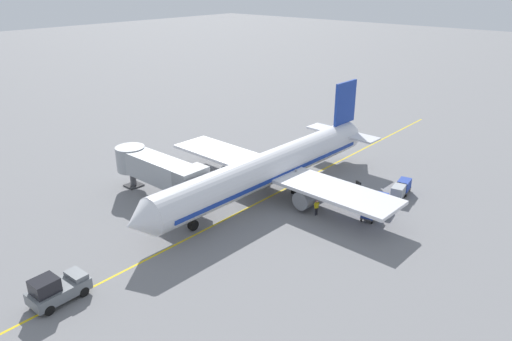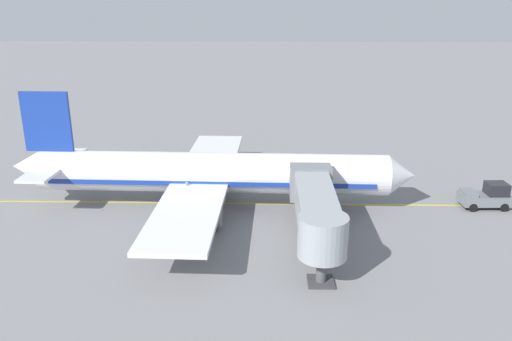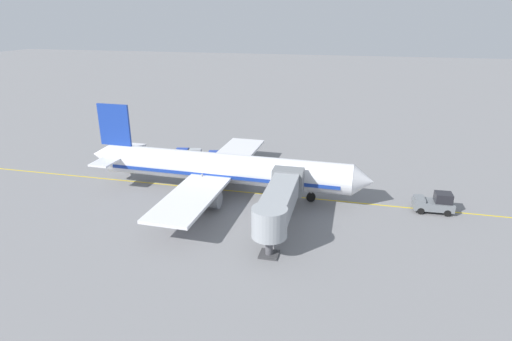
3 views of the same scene
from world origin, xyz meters
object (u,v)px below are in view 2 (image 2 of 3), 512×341
Objects in this scene: baggage_tug_lead at (166,172)px; baggage_cart_third_in_train at (150,158)px; parked_airliner at (210,173)px; pushback_tractor at (486,196)px; ground_crew_wing_walker at (226,172)px; baggage_cart_tail_end at (133,159)px; baggage_cart_second_in_train at (180,160)px; baggage_cart_front at (205,159)px; jet_bridge at (316,208)px.

baggage_cart_third_in_train is at bearing -147.65° from baggage_tug_lead.
pushback_tractor is at bearing 90.31° from parked_airliner.
baggage_cart_third_in_train is at bearing -116.90° from ground_crew_wing_walker.
baggage_cart_tail_end is at bearing -82.52° from baggage_cart_third_in_train.
baggage_cart_second_in_train is 3.59m from baggage_cart_third_in_train.
baggage_cart_second_in_train is at bearing -157.39° from parked_airliner.
baggage_cart_front is 5.42m from ground_crew_wing_walker.
parked_airliner is 15.46m from baggage_cart_tail_end.
baggage_cart_third_in_train is at bearing -90.63° from baggage_cart_front.
ground_crew_wing_walker is (4.67, 9.21, 0.00)m from baggage_cart_third_in_train.
baggage_cart_front is at bearing -170.53° from parked_airliner.
pushback_tractor reaches higher than baggage_cart_third_in_train.
baggage_tug_lead reaches higher than baggage_cart_third_in_train.
baggage_cart_third_in_train is at bearing -144.62° from parked_airliner.
parked_airliner is 22.06× the size of ground_crew_wing_walker.
jet_bridge is at bearing 46.47° from parked_airliner.
baggage_cart_tail_end is at bearing -131.14° from baggage_tug_lead.
ground_crew_wing_walker is at bearing 63.10° from baggage_cart_third_in_train.
ground_crew_wing_walker reaches higher than baggage_cart_tail_end.
ground_crew_wing_walker is at bearing 86.37° from baggage_tug_lead.
baggage_cart_front is 1.00× the size of baggage_cart_tail_end.
pushback_tractor is (-0.14, 25.64, -2.09)m from parked_airliner.
ground_crew_wing_walker is at bearing 68.27° from baggage_cart_tail_end.
baggage_cart_third_in_train is (-4.26, -2.70, 0.24)m from baggage_tug_lead.
baggage_cart_third_in_train is 10.33m from ground_crew_wing_walker.
baggage_cart_front is at bearing 91.24° from baggage_cart_tail_end.
baggage_cart_tail_end is (-4.01, -4.59, 0.24)m from baggage_tug_lead.
baggage_cart_third_in_train is (-0.07, -6.35, 0.00)m from baggage_cart_front.
baggage_cart_front is (-11.46, -27.58, -0.15)m from pushback_tractor.
ground_crew_wing_walker is at bearing 52.53° from baggage_cart_second_in_train.
pushback_tractor is 25.65m from ground_crew_wing_walker.
baggage_tug_lead is at bearing -12.66° from baggage_cart_second_in_train.
baggage_cart_front is 6.35m from baggage_cart_third_in_train.
baggage_cart_tail_end is 1.76× the size of ground_crew_wing_walker.
jet_bridge reaches higher than pushback_tractor.
ground_crew_wing_walker is (4.60, 2.86, 0.00)m from baggage_cart_front.
jet_bridge is at bearing 42.44° from baggage_tug_lead.
baggage_tug_lead is 0.93× the size of baggage_cart_front.
jet_bridge reaches higher than baggage_cart_third_in_train.
jet_bridge is 4.42× the size of baggage_cart_front.
jet_bridge is at bearing 43.85° from baggage_cart_tail_end.
ground_crew_wing_walker is (4.32, 5.63, 0.00)m from baggage_cart_second_in_train.
baggage_cart_third_in_train is 1.00× the size of baggage_cart_tail_end.
parked_airliner reaches higher than ground_crew_wing_walker.
jet_bridge is at bearing 40.54° from baggage_cart_third_in_train.
baggage_cart_third_in_train is 1.76× the size of ground_crew_wing_walker.
pushback_tractor is 32.35m from baggage_cart_second_in_train.
parked_airliner reaches higher than baggage_tug_lead.
baggage_tug_lead is 4.01m from baggage_cart_second_in_train.
baggage_tug_lead is (-15.97, -14.61, -2.74)m from jet_bridge.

